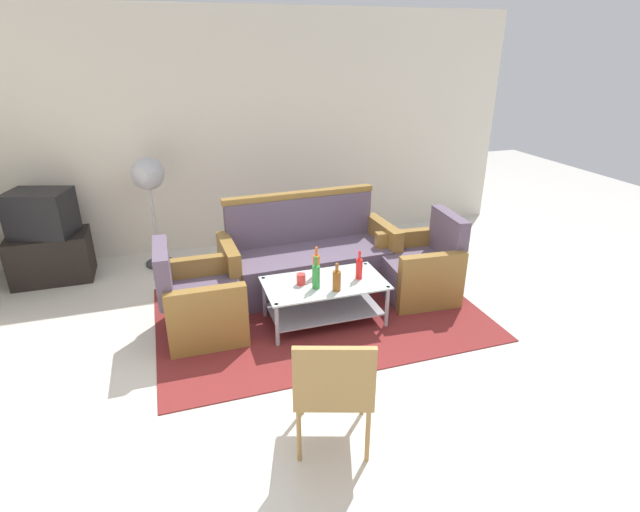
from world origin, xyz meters
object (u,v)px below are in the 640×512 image
object	(u,v)px
coffee_table	(325,296)
television	(41,213)
pedestal_fan	(149,180)
wicker_chair	(333,384)
couch	(308,259)
armchair_right	(420,269)
bottle_orange	(316,265)
tv_stand	(51,257)
bottle_green	(316,276)
bottle_red	(359,268)
cup	(301,279)
bottle_brown	(337,280)
armchair_left	(200,304)

from	to	relation	value
coffee_table	television	world-z (taller)	television
television	pedestal_fan	xyz separation A→B (m)	(1.11, 0.05, 0.25)
pedestal_fan	wicker_chair	xyz separation A→B (m)	(0.99, -3.32, -0.52)
couch	armchair_right	bearing A→B (deg)	149.59
bottle_orange	tv_stand	size ratio (longest dim) A/B	0.36
bottle_green	armchair_right	bearing A→B (deg)	13.82
pedestal_fan	wicker_chair	world-z (taller)	pedestal_fan
bottle_red	tv_stand	xyz separation A→B (m)	(-2.86, 1.81, -0.25)
wicker_chair	pedestal_fan	bearing A→B (deg)	125.00
bottle_green	cup	world-z (taller)	bottle_green
bottle_brown	couch	bearing A→B (deg)	88.50
bottle_orange	pedestal_fan	size ratio (longest dim) A/B	0.23
cup	armchair_right	bearing A→B (deg)	8.01
armchair_left	bottle_brown	world-z (taller)	armchair_left
television	wicker_chair	xyz separation A→B (m)	(2.10, -3.27, -0.27)
cup	television	world-z (taller)	television
couch	tv_stand	bearing A→B (deg)	-23.60
cup	television	xyz separation A→B (m)	(-2.32, 1.76, 0.30)
bottle_green	bottle_orange	size ratio (longest dim) A/B	1.04
armchair_left	bottle_red	distance (m)	1.45
coffee_table	wicker_chair	distance (m)	1.57
tv_stand	cup	bearing A→B (deg)	-37.06
coffee_table	pedestal_fan	distance (m)	2.44
bottle_red	cup	bearing A→B (deg)	174.56
armchair_right	television	world-z (taller)	television
bottle_orange	cup	world-z (taller)	bottle_orange
armchair_left	wicker_chair	xyz separation A→B (m)	(0.66, -1.66, 0.21)
cup	coffee_table	bearing A→B (deg)	-7.41
bottle_red	television	world-z (taller)	television
armchair_right	bottle_green	world-z (taller)	armchair_right
bottle_brown	tv_stand	xyz separation A→B (m)	(-2.59, 1.96, -0.25)
armchair_left	armchair_right	size ratio (longest dim) A/B	1.00
armchair_left	cup	size ratio (longest dim) A/B	8.50
armchair_right	bottle_red	world-z (taller)	armchair_right
armchair_left	bottle_orange	world-z (taller)	armchair_left
bottle_orange	wicker_chair	size ratio (longest dim) A/B	0.35
armchair_left	tv_stand	size ratio (longest dim) A/B	1.06
bottle_orange	pedestal_fan	world-z (taller)	pedestal_fan
armchair_right	cup	xyz separation A→B (m)	(-1.31, -0.18, 0.17)
armchair_right	cup	distance (m)	1.34
cup	tv_stand	world-z (taller)	tv_stand
television	pedestal_fan	world-z (taller)	pedestal_fan
bottle_brown	cup	size ratio (longest dim) A/B	2.56
tv_stand	wicker_chair	size ratio (longest dim) A/B	0.95
armchair_right	bottle_orange	bearing A→B (deg)	97.35
armchair_left	wicker_chair	bearing A→B (deg)	22.38
bottle_brown	tv_stand	world-z (taller)	bottle_brown
armchair_left	armchair_right	bearing A→B (deg)	91.74
tv_stand	wicker_chair	xyz separation A→B (m)	(2.10, -3.27, 0.23)
tv_stand	pedestal_fan	world-z (taller)	pedestal_fan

